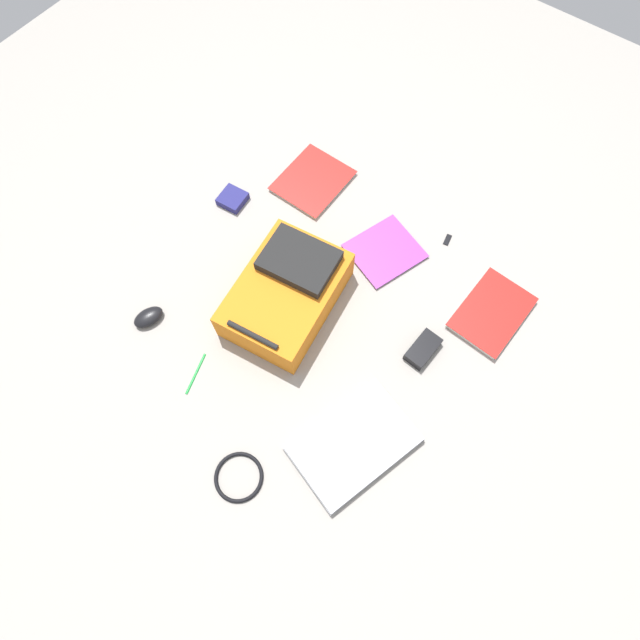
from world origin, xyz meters
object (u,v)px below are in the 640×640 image
at_px(laptop, 354,444).
at_px(book_red, 492,313).
at_px(cable_coil, 239,477).
at_px(power_brick, 423,349).
at_px(backpack, 287,292).
at_px(book_manual, 385,251).
at_px(book_blue, 313,181).
at_px(usb_stick, 448,239).
at_px(earbud_pouch, 233,199).
at_px(pen_black, 196,373).
at_px(computer_mouse, 148,317).

relative_size(laptop, book_red, 1.44).
height_order(cable_coil, power_brick, power_brick).
bearing_deg(cable_coil, power_brick, -108.68).
height_order(backpack, book_manual, backpack).
relative_size(book_blue, power_brick, 2.15).
relative_size(book_manual, book_blue, 1.09).
distance_m(backpack, book_red, 0.67).
bearing_deg(usb_stick, book_red, 148.57).
bearing_deg(laptop, earbud_pouch, -27.87).
distance_m(pen_black, usb_stick, 0.97).
height_order(laptop, computer_mouse, computer_mouse).
distance_m(book_manual, power_brick, 0.38).
xyz_separation_m(power_brick, earbud_pouch, (0.86, -0.08, -0.00)).
bearing_deg(cable_coil, backpack, -66.24).
bearing_deg(earbud_pouch, book_manual, -164.91).
bearing_deg(usb_stick, cable_coil, 86.23).
xyz_separation_m(laptop, cable_coil, (0.21, 0.27, -0.01)).
bearing_deg(computer_mouse, pen_black, -172.56).
distance_m(book_red, cable_coil, 0.95).
bearing_deg(pen_black, usb_stick, -113.05).
bearing_deg(cable_coil, book_red, -110.42).
xyz_separation_m(backpack, power_brick, (-0.45, -0.12, -0.05)).
bearing_deg(pen_black, computer_mouse, -11.24).
bearing_deg(book_manual, computer_mouse, 54.68).
bearing_deg(pen_black, book_blue, -79.51).
distance_m(backpack, earbud_pouch, 0.46).
distance_m(book_manual, book_red, 0.41).
relative_size(book_blue, pen_black, 1.87).
relative_size(book_red, power_brick, 2.31).
distance_m(computer_mouse, usb_stick, 1.05).
distance_m(computer_mouse, earbud_pouch, 0.53).
bearing_deg(book_manual, usb_stick, -131.12).
distance_m(laptop, computer_mouse, 0.77).
height_order(laptop, book_blue, laptop).
xyz_separation_m(book_red, usb_stick, (0.26, -0.16, -0.01)).
bearing_deg(backpack, pen_black, 78.04).
bearing_deg(backpack, book_blue, -62.58).
bearing_deg(book_blue, power_brick, 154.64).
xyz_separation_m(laptop, power_brick, (-0.01, -0.37, 0.00)).
relative_size(book_red, computer_mouse, 2.81).
bearing_deg(cable_coil, book_manual, -84.73).
relative_size(book_manual, cable_coil, 1.97).
bearing_deg(book_blue, earbud_pouch, 52.86).
bearing_deg(pen_black, laptop, -167.43).
height_order(backpack, computer_mouse, backpack).
relative_size(book_manual, pen_black, 2.04).
xyz_separation_m(laptop, earbud_pouch, (0.85, -0.45, -0.00)).
bearing_deg(book_red, power_brick, 65.19).
bearing_deg(book_manual, laptop, 115.94).
height_order(book_red, cable_coil, book_red).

